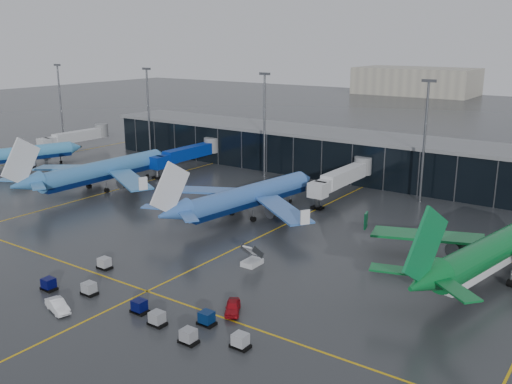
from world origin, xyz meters
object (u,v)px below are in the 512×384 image
Objects in this scene: airliner_aer_lingus at (501,230)px; service_van_red at (233,307)px; baggage_carts at (142,305)px; service_van_white at (58,306)px; airliner_klm_west at (15,146)px; airliner_arkefly at (103,159)px; mobile_airstair at (252,260)px; airliner_klm_near at (250,183)px.

airliner_aer_lingus reaches higher than service_van_red.
baggage_carts is 6.86× the size of service_van_white.
airliner_arkefly is at bearing 17.23° from airliner_klm_west.
airliner_klm_west is 11.46× the size of mobile_airstair.
service_van_white is at bearing -122.53° from airliner_aer_lingus.
mobile_airstair is (2.64, 20.34, 0.01)m from baggage_carts.
airliner_klm_west is 101.99m from service_van_red.
airliner_arkefly is 1.06× the size of airliner_klm_near.
airliner_klm_west is at bearing -168.76° from airliner_aer_lingus.
airliner_klm_near is 1.30× the size of baggage_carts.
mobile_airstair is 0.72× the size of service_van_white.
service_van_white is (-8.60, -6.28, 0.03)m from baggage_carts.
airliner_klm_west reaches higher than service_van_red.
mobile_airstair is at bearing 84.64° from service_van_red.
mobile_airstair is 0.77× the size of service_van_red.
airliner_arkefly reaches higher than baggage_carts.
airliner_aer_lingus is at bearing 28.15° from mobile_airstair.
airliner_klm_west is at bearing -170.95° from airliner_klm_near.
service_van_white is (78.28, -44.80, -5.28)m from airliner_klm_west.
airliner_klm_west is 35.22m from airliner_arkefly.
service_van_white is at bearing -77.89° from airliner_klm_near.
airliner_aer_lingus reaches higher than airliner_klm_near.
airliner_klm_west is at bearing 156.09° from baggage_carts.
mobile_airstair is at bearing -17.64° from airliner_arkefly.
baggage_carts is 11.54m from service_van_red.
airliner_arkefly is 1.38× the size of baggage_carts.
mobile_airstair is (54.32, -17.84, -6.16)m from airliner_arkefly.
baggage_carts is (51.68, -38.18, -6.17)m from airliner_arkefly.
airliner_klm_near is 47.07m from service_van_white.
service_van_white is at bearing -177.68° from service_van_red.
service_van_white is (-18.32, -12.51, 0.03)m from service_van_red.
airliner_arkefly is 57.50m from mobile_airstair.
airliner_aer_lingus is 36.33m from mobile_airstair.
airliner_klm_near is (74.68, 1.78, 0.49)m from airliner_klm_west.
airliner_arkefly is at bearing 59.63° from service_van_white.
airliner_aer_lingus is 9.51× the size of service_van_white.
airliner_aer_lingus reaches higher than baggage_carts.
airliner_aer_lingus is 10.20× the size of service_van_red.
mobile_airstair is at bearing 6.31° from airliner_klm_west.
baggage_carts is (86.88, -38.52, -5.31)m from airliner_klm_west.
airliner_arkefly is at bearing 161.28° from mobile_airstair.
service_van_white is (-42.65, -43.79, -6.20)m from airliner_aer_lingus.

